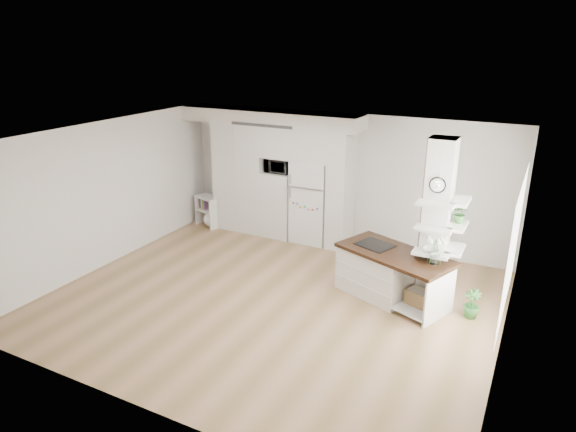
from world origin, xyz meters
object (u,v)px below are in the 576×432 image
Objects in this scene: kitchen_island at (384,271)px; floor_plant_a at (428,281)px; bookshelf at (209,213)px; refrigerator at (312,201)px.

kitchen_island reaches higher than floor_plant_a.
kitchen_island is at bearing 1.73° from bookshelf.
kitchen_island is 2.94× the size of bookshelf.
kitchen_island is 0.79m from floor_plant_a.
refrigerator reaches higher than kitchen_island.
bookshelf is at bearing 168.57° from floor_plant_a.
kitchen_island is at bearing -152.30° from floor_plant_a.
floor_plant_a is (0.68, 0.35, -0.19)m from kitchen_island.
refrigerator reaches higher than bookshelf.
refrigerator is 3.13m from floor_plant_a.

